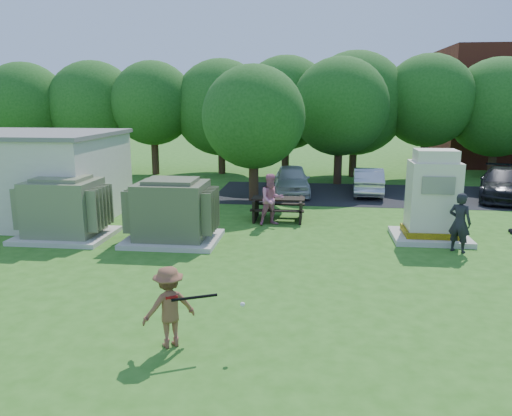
# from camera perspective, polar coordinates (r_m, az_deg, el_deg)

# --- Properties ---
(ground) EXTENTS (120.00, 120.00, 0.00)m
(ground) POSITION_cam_1_polar(r_m,az_deg,el_deg) (11.88, -2.32, -10.30)
(ground) COLOR #2D6619
(ground) RESTS_ON ground
(parking_strip) EXTENTS (20.00, 6.00, 0.01)m
(parking_strip) POSITION_cam_1_polar(r_m,az_deg,el_deg) (25.29, 18.62, 1.33)
(parking_strip) COLOR #232326
(parking_strip) RESTS_ON ground
(transformer_left) EXTENTS (3.00, 2.40, 2.07)m
(transformer_left) POSITION_cam_1_polar(r_m,az_deg,el_deg) (17.77, -21.09, -0.16)
(transformer_left) COLOR beige
(transformer_left) RESTS_ON ground
(transformer_right) EXTENTS (3.00, 2.40, 2.07)m
(transformer_right) POSITION_cam_1_polar(r_m,az_deg,el_deg) (16.38, -9.56, -0.50)
(transformer_right) COLOR beige
(transformer_right) RESTS_ON ground
(generator_cabinet) EXTENTS (2.45, 2.00, 2.98)m
(generator_cabinet) POSITION_cam_1_polar(r_m,az_deg,el_deg) (17.30, 19.51, 0.77)
(generator_cabinet) COLOR beige
(generator_cabinet) RESTS_ON ground
(picnic_table) EXTENTS (2.01, 1.51, 0.86)m
(picnic_table) POSITION_cam_1_polar(r_m,az_deg,el_deg) (19.17, 2.55, 0.23)
(picnic_table) COLOR black
(picnic_table) RESTS_ON ground
(batter) EXTENTS (1.16, 1.04, 1.56)m
(batter) POSITION_cam_1_polar(r_m,az_deg,el_deg) (9.63, -9.91, -11.06)
(batter) COLOR brown
(batter) RESTS_ON ground
(person_by_generator) EXTENTS (0.80, 0.75, 1.84)m
(person_by_generator) POSITION_cam_1_polar(r_m,az_deg,el_deg) (16.27, 22.26, -1.55)
(person_by_generator) COLOR black
(person_by_generator) RESTS_ON ground
(person_at_picnic) EXTENTS (1.14, 1.04, 1.91)m
(person_at_picnic) POSITION_cam_1_polar(r_m,az_deg,el_deg) (18.30, 1.80, 0.97)
(person_at_picnic) COLOR #CB6B88
(person_at_picnic) RESTS_ON ground
(car_white) EXTENTS (2.00, 4.28, 1.42)m
(car_white) POSITION_cam_1_polar(r_m,az_deg,el_deg) (24.33, 4.11, 3.23)
(car_white) COLOR silver
(car_white) RESTS_ON ground
(car_silver_a) EXTENTS (1.62, 4.03, 1.30)m
(car_silver_a) POSITION_cam_1_polar(r_m,az_deg,el_deg) (24.93, 12.67, 3.04)
(car_silver_a) COLOR #B3B3B8
(car_silver_a) RESTS_ON ground
(car_dark) EXTENTS (3.46, 5.33, 1.44)m
(car_dark) POSITION_cam_1_polar(r_m,az_deg,el_deg) (25.80, 26.46, 2.50)
(car_dark) COLOR black
(car_dark) RESTS_ON ground
(batting_equipment) EXTENTS (1.45, 0.41, 0.21)m
(batting_equipment) POSITION_cam_1_polar(r_m,az_deg,el_deg) (9.33, -6.66, -10.26)
(batting_equipment) COLOR black
(batting_equipment) RESTS_ON ground
(tree_row) EXTENTS (41.30, 13.30, 7.30)m
(tree_row) POSITION_cam_1_polar(r_m,az_deg,el_deg) (29.32, 6.90, 11.50)
(tree_row) COLOR #47301E
(tree_row) RESTS_ON ground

